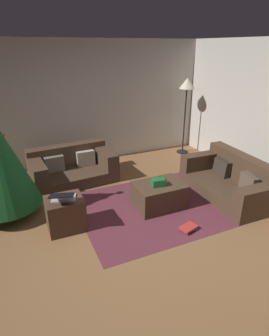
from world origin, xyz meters
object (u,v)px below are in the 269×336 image
Objects in this scene: laptop at (63,197)px; ottoman at (159,195)px; side_table at (65,214)px; corner_lamp at (187,90)px; couch_right at (232,180)px; book_stack at (189,228)px; gift_box at (158,182)px; tv_remote at (162,179)px; couch_left at (72,167)px.

ottoman is at bearing 1.08° from laptop.
corner_lamp reaches higher than side_table.
book_stack is (-1.33, -0.62, -0.23)m from couch_right.
gift_box reaches higher than tv_remote.
couch_right is 2.96m from laptop.
side_table is (-2.93, 0.16, -0.02)m from couch_right.
tv_remote is (0.18, 0.18, -0.05)m from gift_box.
couch_right reaches higher than gift_box.
corner_lamp reaches higher than laptop.
tv_remote is 2.73m from corner_lamp.
corner_lamp is at bearing 48.33° from gift_box.
couch_left is 0.91× the size of corner_lamp.
couch_left is 3.15m from corner_lamp.
couch_right is 6.28× the size of book_stack.
gift_box reaches higher than book_stack.
book_stack is (-0.05, -0.89, -0.39)m from tv_remote.
laptop reaches higher than tv_remote.
corner_lamp is (3.30, 1.99, 1.29)m from side_table.
couch_left is 5.73× the size of book_stack.
side_table is 4.06m from corner_lamp.
tv_remote reaches higher than book_stack.
tv_remote is 0.98m from book_stack.
laptop is 1.55× the size of book_stack.
corner_lamp is at bearing 31.11° from side_table.
laptop is at bearing 69.90° from couch_left.
laptop is (-1.54, -0.03, 0.34)m from ottoman.
side_table is at bearing 154.16° from book_stack.
gift_box is at bearing -0.31° from laptop.
corner_lamp is (3.31, 2.04, 0.99)m from laptop.
tv_remote reaches higher than ottoman.
laptop reaches higher than gift_box.
side_table is at bearing 69.94° from couch_left.
couch_right reaches higher than laptop.
couch_left is 8.04× the size of gift_box.
ottoman is 1.54× the size of side_table.
couch_right reaches higher than side_table.
corner_lamp is at bearing 58.46° from book_stack.
tv_remote is 0.56× the size of book_stack.
couch_left is 3.14× the size of side_table.
book_stack is at bearing 111.67° from couch_left.
corner_lamp is at bearing 39.18° from tv_remote.
gift_box is at bearing 88.43° from couch_right.
tv_remote is (-1.28, 0.28, 0.16)m from couch_right.
tv_remote is (0.13, 0.14, 0.22)m from ottoman.
ottoman is at bearing 36.57° from gift_box.
book_stack is at bearing -102.84° from tv_remote.
couch_right is at bearing -2.10° from laptop.
couch_right reaches higher than book_stack.
side_table is 1.83× the size of book_stack.
corner_lamp reaches higher than gift_box.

